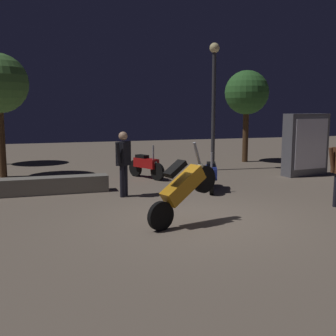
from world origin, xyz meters
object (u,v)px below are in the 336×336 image
Objects in this scene: motorcycle_orange_foreground at (183,188)px; streetlamp_near at (214,90)px; motorcycle_blue_parked_right at (211,175)px; person_rider_beside at (123,158)px; kiosk_billboard at (306,145)px; motorcycle_red_parked_left at (146,165)px.

streetlamp_near is at bearing 40.90° from motorcycle_orange_foreground.
streetlamp_near reaches higher than motorcycle_orange_foreground.
motorcycle_blue_parked_right is 0.34× the size of streetlamp_near.
kiosk_billboard reaches higher than person_rider_beside.
kiosk_billboard is at bearing 130.54° from motorcycle_blue_parked_right.
person_rider_beside is 0.37× the size of streetlamp_near.
person_rider_beside reaches higher than motorcycle_red_parked_left.
motorcycle_orange_foreground is at bearing -10.33° from motorcycle_blue_parked_right.
kiosk_billboard reaches higher than motorcycle_red_parked_left.
streetlamp_near reaches higher than kiosk_billboard.
kiosk_billboard is (5.95, 4.38, 0.31)m from motorcycle_orange_foreground.
motorcycle_orange_foreground reaches higher than motorcycle_blue_parked_right.
motorcycle_blue_parked_right is at bearing -114.16° from streetlamp_near.
streetlamp_near is at bearing 177.66° from motorcycle_blue_parked_right.
streetlamp_near reaches higher than person_rider_beside.
streetlamp_near is (3.42, 6.41, 2.20)m from motorcycle_orange_foreground.
motorcycle_blue_parked_right is at bearing 0.92° from motorcycle_red_parked_left.
kiosk_billboard reaches higher than motorcycle_blue_parked_right.
motorcycle_blue_parked_right is 0.93× the size of person_rider_beside.
kiosk_billboard is at bearing -38.70° from streetlamp_near.
person_rider_beside reaches higher than motorcycle_blue_parked_right.
motorcycle_orange_foreground is 1.03× the size of motorcycle_blue_parked_right.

